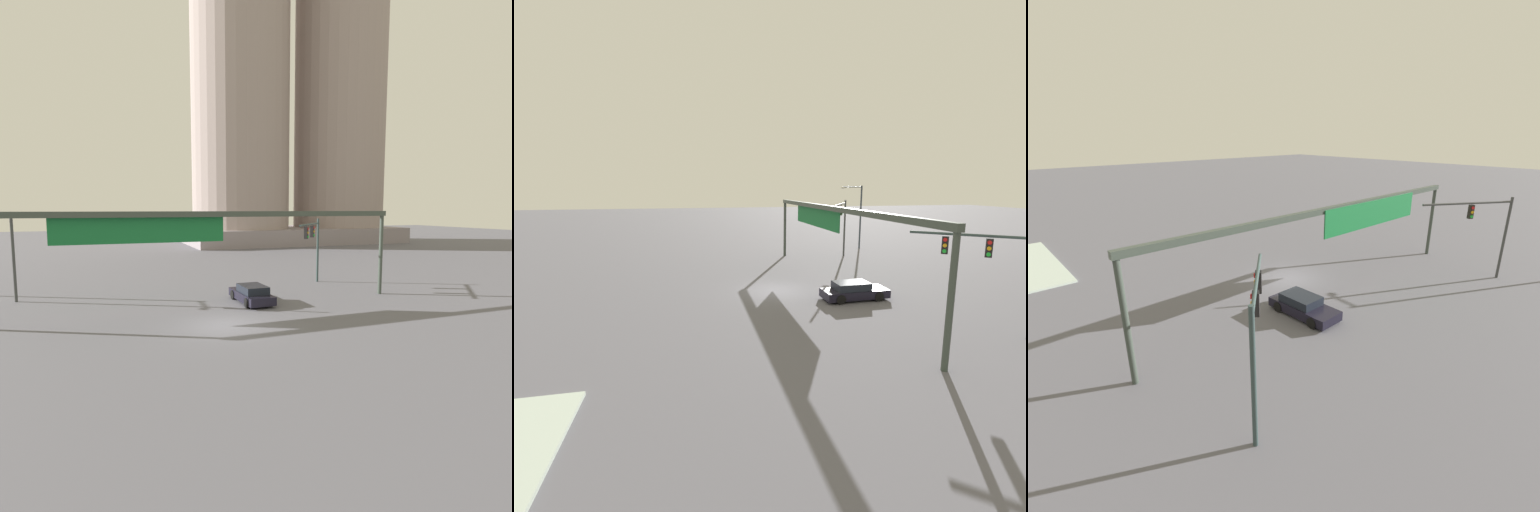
# 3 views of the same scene
# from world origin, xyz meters

# --- Properties ---
(ground_plane) EXTENTS (215.84, 215.84, 0.00)m
(ground_plane) POSITION_xyz_m (0.00, 0.00, 0.00)
(ground_plane) COLOR #5B5A64
(traffic_signal_near_corner) EXTENTS (5.92, 3.74, 6.06)m
(traffic_signal_near_corner) POSITION_xyz_m (-10.21, 9.49, 4.28)
(traffic_signal_near_corner) COLOR #3D3F3F
(traffic_signal_near_corner) RESTS_ON ground
(traffic_signal_opposite_side) EXTENTS (4.04, 4.55, 5.43)m
(traffic_signal_opposite_side) POSITION_xyz_m (10.05, 8.89, 3.89)
(traffic_signal_opposite_side) COLOR #314241
(traffic_signal_opposite_side) RESTS_ON ground
(overhead_sign_gantry) EXTENTS (26.54, 0.43, 6.09)m
(overhead_sign_gantry) POSITION_xyz_m (-0.97, 4.15, 5.22)
(overhead_sign_gantry) COLOR #3A433B
(overhead_sign_gantry) RESTS_ON ground
(sedan_car_approaching) EXTENTS (1.94, 4.44, 1.21)m
(sedan_car_approaching) POSITION_xyz_m (3.23, 4.63, 0.57)
(sedan_car_approaching) COLOR black
(sedan_car_approaching) RESTS_ON ground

